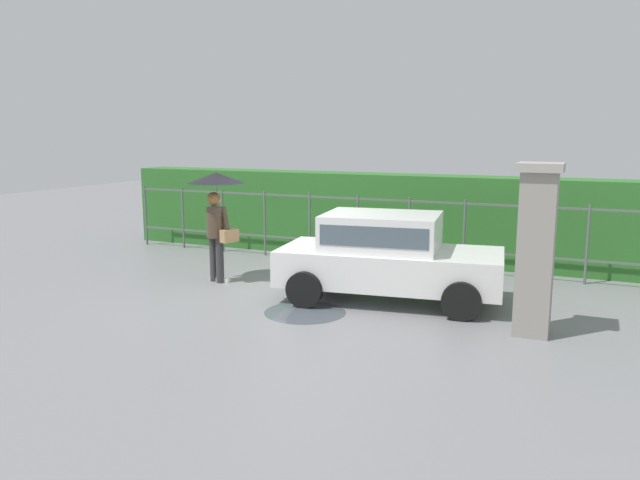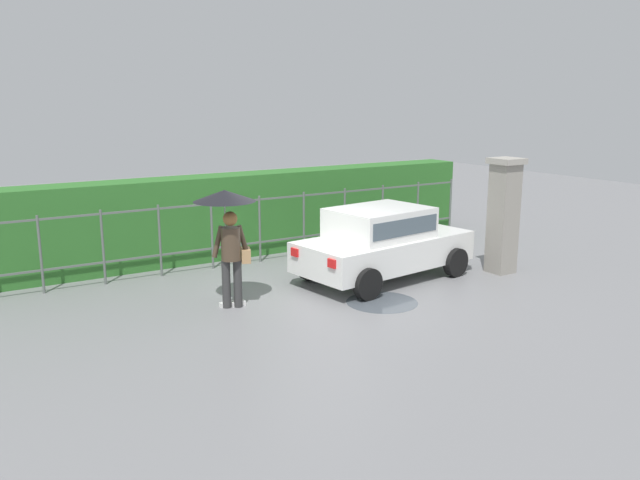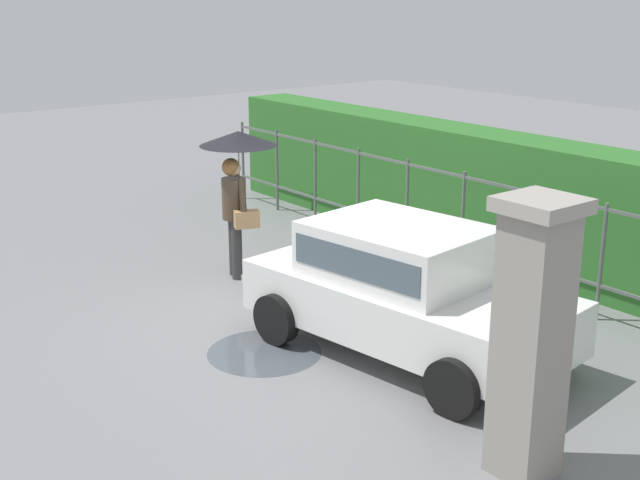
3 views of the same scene
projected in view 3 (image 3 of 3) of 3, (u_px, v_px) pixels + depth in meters
name	position (u px, v px, depth m)	size (l,w,h in m)	color
ground_plane	(293.00, 313.00, 10.73)	(40.00, 40.00, 0.00)	slate
car	(403.00, 285.00, 9.39)	(3.90, 2.25, 1.48)	white
pedestrian	(237.00, 167.00, 11.70)	(1.08, 1.08, 2.08)	#333333
gate_pillar	(531.00, 338.00, 6.88)	(0.60, 0.60, 2.42)	gray
fence_section	(463.00, 218.00, 12.02)	(11.48, 0.05, 1.50)	#59605B
hedge_row	(506.00, 200.00, 12.54)	(12.43, 0.90, 1.90)	#2D6B28
puddle_near	(265.00, 352.00, 9.59)	(1.31, 1.31, 0.00)	#4C545B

